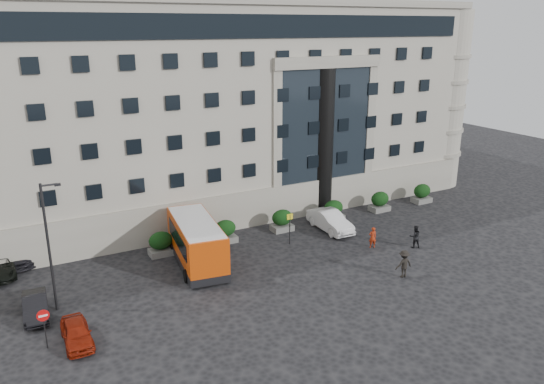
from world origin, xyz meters
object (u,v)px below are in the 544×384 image
Objects in this scene: bus_stop_sign at (290,224)px; pedestrian_c at (404,264)px; no_entry_sign at (44,321)px; hedge_d at (333,210)px; hedge_e at (380,201)px; hedge_c at (282,220)px; pedestrian_b at (415,236)px; parked_car_d at (0,266)px; pedestrian_a at (373,237)px; parked_car_c at (13,251)px; hedge_a at (161,244)px; hedge_f at (422,193)px; street_lamp at (49,243)px; hedge_b at (225,231)px; parked_car_b at (35,306)px; minibus at (196,241)px; parked_car_a at (77,333)px; white_taxi at (330,221)px.

bus_stop_sign is 1.30× the size of pedestrian_c.
hedge_d is at bearing 19.76° from no_entry_sign.
hedge_e is at bearing 13.92° from bus_stop_sign.
pedestrian_b is (7.28, -7.96, -0.03)m from hedge_c.
no_entry_sign is 1.19× the size of pedestrian_c.
parked_car_d is 26.95m from pedestrian_a.
parked_car_c is at bearing 172.34° from hedge_e.
hedge_a is 26.00m from hedge_f.
street_lamp reaches higher than hedge_f.
hedge_d is at bearing -0.74° from parked_car_d.
hedge_f is at bearing 8.05° from street_lamp.
parked_car_c is (-15.03, 4.12, -0.16)m from hedge_b.
parked_car_b is at bearing -151.68° from hedge_a.
hedge_a is 1.00× the size of hedge_e.
parked_car_c is at bearing 156.99° from minibus.
parked_car_a is at bearing -129.62° from hedge_a.
pedestrian_a reaches higher than parked_car_b.
hedge_b is 1.00× the size of hedge_e.
parked_car_d is (-15.97, 2.08, -0.30)m from hedge_b.
pedestrian_c is at bearing -122.73° from hedge_e.
no_entry_sign is 26.71m from pedestrian_b.
parked_car_c is (-0.83, 12.96, -0.88)m from no_entry_sign.
hedge_d reaches higher than parked_car_a.
hedge_a is 5.20m from hedge_b.
parked_car_b is at bearing -161.02° from hedge_b.
hedge_a is 9.94m from bus_stop_sign.
pedestrian_c is at bearing -54.13° from hedge_b.
parked_car_a is 22.69m from white_taxi.
parked_car_b reaches higher than parked_car_d.
bus_stop_sign is at bearing -16.42° from hedge_a.
hedge_f is 0.23× the size of street_lamp.
street_lamp is 4.43× the size of pedestrian_b.
parked_car_a is (1.50, -0.22, -1.04)m from no_entry_sign.
no_entry_sign is 0.64× the size of parked_car_a.
pedestrian_b reaches higher than pedestrian_a.
parked_car_a is (-12.70, -9.06, -0.32)m from hedge_b.
hedge_f is at bearing -134.48° from pedestrian_c.
minibus reaches higher than parked_car_d.
hedge_e is at bearing 0.00° from parked_car_d.
pedestrian_c is at bearing -5.91° from parked_car_a.
minibus is 2.11× the size of parked_car_b.
parked_car_b is at bearing -12.78° from pedestrian_c.
hedge_f reaches higher than parked_car_b.
minibus is at bearing 14.83° from parked_car_b.
hedge_d is 11.62m from pedestrian_c.
pedestrian_b is at bearing -57.88° from white_taxi.
parked_car_c is 30.05m from pedestrian_b.
hedge_a is 0.79× the size of no_entry_sign.
hedge_e is 5.20m from hedge_f.
street_lamp is 0.98× the size of minibus.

